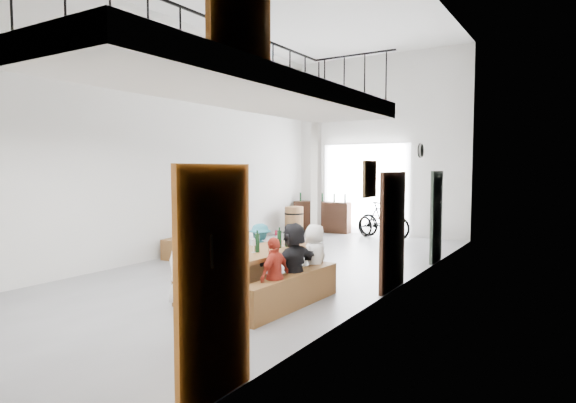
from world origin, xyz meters
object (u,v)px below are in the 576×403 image
Objects in this scene: side_bench at (189,245)px; host_standing at (200,265)px; serving_counter at (323,217)px; bicycle_near at (379,223)px; oak_barrel at (294,220)px; tasting_table at (260,256)px; bench_inner at (223,281)px.

host_standing reaches higher than side_bench.
serving_counter is (0.75, 5.38, 0.26)m from side_bench.
side_bench is at bearing 176.88° from bicycle_near.
host_standing is 9.07m from bicycle_near.
oak_barrel is at bearing -119.59° from serving_counter.
host_standing reaches higher than serving_counter.
tasting_table is at bearing 113.47° from host_standing.
oak_barrel is at bearing 86.18° from side_bench.
side_bench reaches higher than bench_inner.
side_bench is at bearing 145.73° from host_standing.
host_standing is (3.81, -8.50, 0.48)m from oak_barrel.
oak_barrel is 0.47× the size of host_standing.
bicycle_near reaches higher than tasting_table.
serving_counter reaches higher than bicycle_near.
tasting_table is 8.25m from serving_counter.
bench_inner is at bearing -174.45° from tasting_table.
side_bench is at bearing -93.82° from oak_barrel.
side_bench is 5.44m from serving_counter.
serving_counter reaches higher than side_bench.
bicycle_near reaches higher than oak_barrel.
bicycle_near reaches higher than side_bench.
oak_barrel is 0.47× the size of serving_counter.
serving_counter is (-2.95, 7.71, -0.22)m from tasting_table.
side_bench is 0.89× the size of serving_counter.
bicycle_near is at bearing 10.61° from oak_barrel.
bicycle_near is (-0.10, 7.19, 0.26)m from bench_inner.
bicycle_near is at bearing 108.80° from host_standing.
host_standing reaches higher than bench_inner.
bench_inner is 1.05× the size of host_standing.
serving_counter is at bearing 103.13° from bicycle_near.
tasting_table is 1.35× the size of side_bench.
oak_barrel is (0.29, 4.35, 0.20)m from side_bench.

